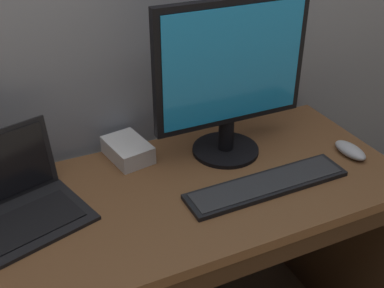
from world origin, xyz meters
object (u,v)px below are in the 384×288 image
(laptop_black, at_px, (14,201))
(external_drive_box, at_px, (127,150))
(external_monitor, at_px, (231,75))
(wired_keyboard, at_px, (267,185))
(computer_mouse, at_px, (350,150))

(laptop_black, relative_size, external_drive_box, 2.30)
(external_monitor, relative_size, wired_keyboard, 1.00)
(laptop_black, height_order, wired_keyboard, laptop_black)
(computer_mouse, xyz_separation_m, external_drive_box, (-0.64, 0.28, 0.01))
(computer_mouse, bearing_deg, wired_keyboard, -177.04)
(external_drive_box, bearing_deg, computer_mouse, -23.67)
(external_drive_box, bearing_deg, laptop_black, -157.55)
(external_monitor, distance_m, wired_keyboard, 0.33)
(laptop_black, xyz_separation_m, wired_keyboard, (0.66, -0.17, -0.04))
(laptop_black, xyz_separation_m, computer_mouse, (0.99, -0.13, -0.03))
(laptop_black, bearing_deg, external_drive_box, 22.45)
(laptop_black, bearing_deg, computer_mouse, -7.72)
(external_monitor, distance_m, external_drive_box, 0.39)
(wired_keyboard, height_order, computer_mouse, computer_mouse)
(laptop_black, relative_size, computer_mouse, 3.04)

